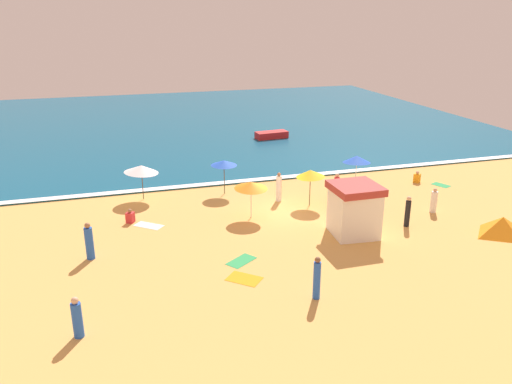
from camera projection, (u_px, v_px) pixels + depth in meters
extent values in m
plane|color=#E0A856|center=(275.00, 213.00, 30.77)|extent=(60.00, 60.00, 0.00)
cube|color=#0F567A|center=(193.00, 122.00, 56.07)|extent=(60.00, 44.00, 0.10)
cube|color=white|center=(247.00, 180.00, 36.43)|extent=(57.00, 0.70, 0.01)
cube|color=white|center=(354.00, 213.00, 27.46)|extent=(2.44, 2.48, 2.44)
cube|color=#A5332D|center=(356.00, 188.00, 26.99)|extent=(2.44, 2.49, 0.39)
cylinder|color=silver|center=(251.00, 200.00, 29.81)|extent=(0.05, 0.05, 2.13)
cone|color=orange|center=(251.00, 185.00, 29.51)|extent=(2.37, 2.38, 0.50)
cylinder|color=#4C3823|center=(354.00, 195.00, 30.92)|extent=(0.05, 0.05, 1.89)
cone|color=#B733C6|center=(354.00, 183.00, 30.67)|extent=(3.15, 3.15, 0.49)
cylinder|color=#4C3823|center=(142.00, 183.00, 32.71)|extent=(0.05, 0.05, 2.21)
cone|color=white|center=(141.00, 169.00, 32.41)|extent=(2.38, 2.35, 0.64)
cylinder|color=#4C3823|center=(224.00, 177.00, 33.74)|extent=(0.05, 0.05, 2.24)
cone|color=blue|center=(224.00, 163.00, 33.40)|extent=(2.33, 2.34, 0.37)
cylinder|color=silver|center=(356.00, 172.00, 35.14)|extent=(0.05, 0.05, 2.14)
cone|color=blue|center=(357.00, 159.00, 34.85)|extent=(2.38, 2.40, 0.59)
cylinder|color=#4C3823|center=(310.00, 188.00, 31.67)|extent=(0.05, 0.05, 2.25)
cone|color=yellow|center=(311.00, 173.00, 31.35)|extent=(2.04, 2.02, 0.53)
pyramid|color=orange|center=(502.00, 226.00, 27.66)|extent=(2.57, 2.26, 1.01)
cylinder|color=black|center=(407.00, 213.00, 28.64)|extent=(0.42, 0.42, 1.53)
sphere|color=#DBA884|center=(409.00, 199.00, 28.35)|extent=(0.26, 0.26, 0.26)
cube|color=orange|center=(417.00, 178.00, 36.23)|extent=(0.56, 0.56, 0.63)
sphere|color=#DBA884|center=(418.00, 172.00, 36.09)|extent=(0.23, 0.23, 0.23)
cube|color=red|center=(130.00, 217.00, 29.30)|extent=(0.56, 0.56, 0.61)
sphere|color=#9E6B47|center=(130.00, 211.00, 29.17)|extent=(0.24, 0.24, 0.24)
cylinder|color=red|center=(337.00, 188.00, 32.83)|extent=(0.49, 0.49, 1.49)
sphere|color=#DBA884|center=(337.00, 175.00, 32.55)|extent=(0.25, 0.25, 0.25)
cylinder|color=white|center=(434.00, 202.00, 30.71)|extent=(0.53, 0.53, 1.30)
sphere|color=#DBA884|center=(435.00, 190.00, 30.46)|extent=(0.23, 0.23, 0.23)
cylinder|color=blue|center=(317.00, 280.00, 21.34)|extent=(0.40, 0.40, 1.68)
sphere|color=brown|center=(318.00, 260.00, 21.02)|extent=(0.25, 0.25, 0.25)
cylinder|color=blue|center=(89.00, 243.00, 24.81)|extent=(0.52, 0.52, 1.63)
sphere|color=#9E6B47|center=(87.00, 225.00, 24.50)|extent=(0.28, 0.28, 0.28)
cylinder|color=white|center=(279.00, 188.00, 32.50)|extent=(0.46, 0.46, 1.67)
sphere|color=#9E6B47|center=(279.00, 174.00, 32.19)|extent=(0.23, 0.23, 0.23)
cylinder|color=blue|center=(77.00, 320.00, 18.82)|extent=(0.53, 0.53, 1.40)
sphere|color=#DBA884|center=(75.00, 301.00, 18.55)|extent=(0.27, 0.27, 0.27)
cube|color=green|center=(241.00, 261.00, 24.83)|extent=(1.70, 1.54, 0.01)
cube|color=white|center=(149.00, 226.00, 28.95)|extent=(1.74, 1.64, 0.01)
cube|color=green|center=(441.00, 185.00, 35.74)|extent=(1.16, 1.41, 0.01)
cube|color=orange|center=(244.00, 279.00, 23.16)|extent=(1.79, 1.75, 0.01)
cube|color=red|center=(272.00, 135.00, 48.64)|extent=(3.14, 1.55, 0.62)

